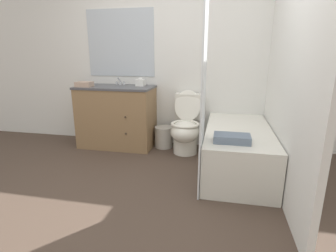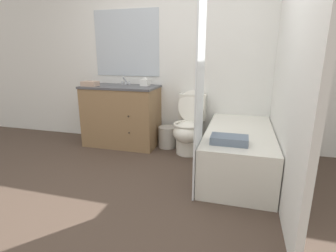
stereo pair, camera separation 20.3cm
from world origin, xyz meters
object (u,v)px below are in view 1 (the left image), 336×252
(tissue_box, at_px, (141,83))
(bath_towel_folded, at_px, (232,138))
(vanity_cabinet, at_px, (117,116))
(wastebasket, at_px, (164,137))
(sink_faucet, at_px, (120,82))
(toilet, at_px, (186,127))
(bathtub, at_px, (237,149))
(hand_towel_folded, at_px, (84,84))

(tissue_box, distance_m, bath_towel_folded, 1.71)
(vanity_cabinet, bearing_deg, wastebasket, 5.63)
(sink_faucet, height_order, wastebasket, sink_faucet)
(vanity_cabinet, distance_m, toilet, 1.02)
(sink_faucet, bearing_deg, wastebasket, -9.34)
(toilet, relative_size, bathtub, 0.55)
(sink_faucet, xyz_separation_m, bathtub, (1.68, -0.67, -0.66))
(vanity_cabinet, height_order, bath_towel_folded, vanity_cabinet)
(bathtub, bearing_deg, tissue_box, 156.16)
(bath_towel_folded, bearing_deg, bathtub, 79.64)
(wastebasket, height_order, tissue_box, tissue_box)
(wastebasket, distance_m, bath_towel_folded, 1.45)
(vanity_cabinet, xyz_separation_m, bath_towel_folded, (1.59, -0.99, 0.09))
(tissue_box, bearing_deg, bathtub, -23.84)
(sink_faucet, height_order, bathtub, sink_faucet)
(vanity_cabinet, relative_size, tissue_box, 7.43)
(sink_faucet, height_order, tissue_box, sink_faucet)
(wastebasket, height_order, hand_towel_folded, hand_towel_folded)
(hand_towel_folded, bearing_deg, sink_faucet, 39.79)
(sink_faucet, bearing_deg, bathtub, -21.71)
(bathtub, distance_m, hand_towel_folded, 2.20)
(bathtub, relative_size, tissue_box, 10.60)
(toilet, bearing_deg, wastebasket, 159.28)
(toilet, height_order, tissue_box, tissue_box)
(hand_towel_folded, height_order, bath_towel_folded, hand_towel_folded)
(vanity_cabinet, relative_size, sink_faucet, 7.55)
(vanity_cabinet, xyz_separation_m, wastebasket, (0.68, 0.07, -0.29))
(vanity_cabinet, xyz_separation_m, sink_faucet, (-0.00, 0.18, 0.47))
(vanity_cabinet, xyz_separation_m, bathtub, (1.68, -0.49, -0.19))
(vanity_cabinet, distance_m, sink_faucet, 0.50)
(vanity_cabinet, bearing_deg, bath_towel_folded, -31.85)
(toilet, relative_size, wastebasket, 2.78)
(toilet, bearing_deg, sink_faucet, 166.71)
(tissue_box, distance_m, hand_towel_folded, 0.77)
(sink_faucet, distance_m, wastebasket, 1.02)
(hand_towel_folded, xyz_separation_m, bath_towel_folded, (1.98, -0.84, -0.38))
(vanity_cabinet, relative_size, bathtub, 0.70)
(toilet, distance_m, tissue_box, 0.90)
(bathtub, bearing_deg, hand_towel_folded, 170.56)
(vanity_cabinet, distance_m, tissue_box, 0.60)
(sink_faucet, xyz_separation_m, tissue_box, (0.34, -0.08, 0.01))
(sink_faucet, relative_size, tissue_box, 0.98)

